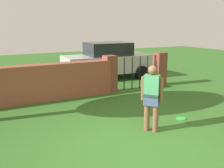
{
  "coord_description": "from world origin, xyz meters",
  "views": [
    {
      "loc": [
        -2.98,
        -4.3,
        2.57
      ],
      "look_at": [
        0.44,
        1.9,
        1.0
      ],
      "focal_mm": 43.67,
      "sensor_mm": 36.0,
      "label": 1
    }
  ],
  "objects": [
    {
      "name": "car",
      "position": [
        3.07,
        7.06,
        0.86
      ],
      "size": [
        4.31,
        2.16,
        1.72
      ],
      "rotation": [
        0.0,
        0.0,
        -0.07
      ],
      "color": "#B7B7BC",
      "rests_on": "ground"
    },
    {
      "name": "fence_gate",
      "position": [
        3.1,
        4.7,
        0.7
      ],
      "size": [
        2.85,
        0.44,
        1.4
      ],
      "color": "brown",
      "rests_on": "ground"
    },
    {
      "name": "frisbee_green",
      "position": [
        2.15,
        1.03,
        0.01
      ],
      "size": [
        0.27,
        0.27,
        0.02
      ],
      "primitive_type": "cylinder",
      "color": "green",
      "rests_on": "ground"
    },
    {
      "name": "ground_plane",
      "position": [
        0.0,
        0.0,
        0.0
      ],
      "size": [
        40.0,
        40.0,
        0.0
      ],
      "primitive_type": "plane",
      "color": "#336623"
    },
    {
      "name": "person",
      "position": [
        0.89,
        0.74,
        0.9
      ],
      "size": [
        0.39,
        0.45,
        1.62
      ],
      "rotation": [
        0.0,
        0.0,
        -0.92
      ],
      "color": "brown",
      "rests_on": "ground"
    },
    {
      "name": "brick_wall",
      "position": [
        -1.5,
        4.7,
        0.62
      ],
      "size": [
        6.6,
        0.5,
        1.25
      ],
      "primitive_type": "cube",
      "color": "brown",
      "rests_on": "ground"
    }
  ]
}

